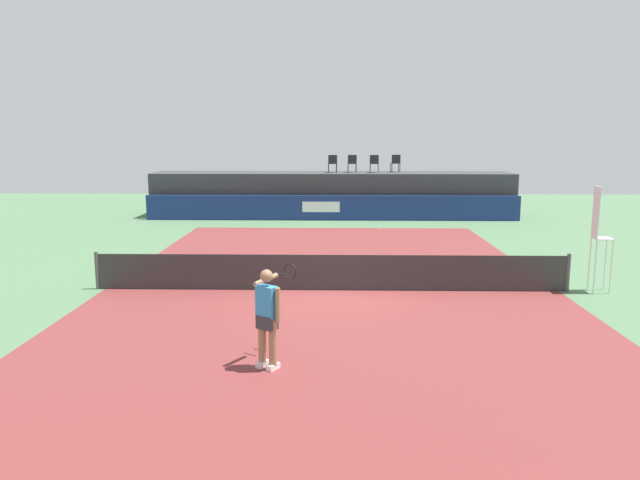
{
  "coord_description": "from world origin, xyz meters",
  "views": [
    {
      "loc": [
        0.08,
        -15.6,
        4.02
      ],
      "look_at": [
        -0.32,
        2.0,
        1.0
      ],
      "focal_mm": 34.11,
      "sensor_mm": 36.0,
      "label": 1
    }
  ],
  "objects_px": {
    "spectator_chair_right": "(396,162)",
    "tennis_player": "(268,315)",
    "umpire_chair": "(598,232)",
    "spectator_chair_far_left": "(333,163)",
    "spectator_chair_center": "(374,163)",
    "tennis_ball": "(379,229)",
    "net_post_far": "(568,273)",
    "spectator_chair_left": "(352,163)",
    "net_post_near": "(97,270)"
  },
  "relations": [
    {
      "from": "spectator_chair_right",
      "to": "tennis_player",
      "type": "bearing_deg",
      "value": -101.52
    },
    {
      "from": "umpire_chair",
      "to": "spectator_chair_far_left",
      "type": "bearing_deg",
      "value": 114.65
    },
    {
      "from": "spectator_chair_center",
      "to": "tennis_ball",
      "type": "relative_size",
      "value": 13.06
    },
    {
      "from": "spectator_chair_center",
      "to": "net_post_far",
      "type": "bearing_deg",
      "value": -74.76
    },
    {
      "from": "spectator_chair_left",
      "to": "spectator_chair_right",
      "type": "bearing_deg",
      "value": 8.82
    },
    {
      "from": "spectator_chair_far_left",
      "to": "net_post_far",
      "type": "height_order",
      "value": "spectator_chair_far_left"
    },
    {
      "from": "net_post_far",
      "to": "tennis_ball",
      "type": "relative_size",
      "value": 14.71
    },
    {
      "from": "net_post_far",
      "to": "tennis_ball",
      "type": "height_order",
      "value": "net_post_far"
    },
    {
      "from": "spectator_chair_center",
      "to": "net_post_near",
      "type": "xyz_separation_m",
      "value": [
        -8.3,
        -15.04,
        -2.19
      ]
    },
    {
      "from": "umpire_chair",
      "to": "tennis_ball",
      "type": "bearing_deg",
      "value": 115.16
    },
    {
      "from": "spectator_chair_far_left",
      "to": "spectator_chair_center",
      "type": "distance_m",
      "value": 2.09
    },
    {
      "from": "net_post_far",
      "to": "tennis_player",
      "type": "height_order",
      "value": "tennis_player"
    },
    {
      "from": "spectator_chair_far_left",
      "to": "net_post_near",
      "type": "height_order",
      "value": "spectator_chair_far_left"
    },
    {
      "from": "spectator_chair_far_left",
      "to": "net_post_far",
      "type": "distance_m",
      "value": 16.4
    },
    {
      "from": "tennis_player",
      "to": "spectator_chair_far_left",
      "type": "bearing_deg",
      "value": 87.01
    },
    {
      "from": "tennis_player",
      "to": "spectator_chair_center",
      "type": "bearing_deg",
      "value": 81.25
    },
    {
      "from": "spectator_chair_center",
      "to": "tennis_ball",
      "type": "height_order",
      "value": "spectator_chair_center"
    },
    {
      "from": "spectator_chair_left",
      "to": "umpire_chair",
      "type": "height_order",
      "value": "spectator_chair_left"
    },
    {
      "from": "spectator_chair_center",
      "to": "umpire_chair",
      "type": "distance_m",
      "value": 15.83
    },
    {
      "from": "spectator_chair_far_left",
      "to": "spectator_chair_left",
      "type": "xyz_separation_m",
      "value": [
        0.98,
        0.09,
        0.0
      ]
    },
    {
      "from": "spectator_chair_right",
      "to": "net_post_far",
      "type": "bearing_deg",
      "value": -79.05
    },
    {
      "from": "net_post_far",
      "to": "tennis_player",
      "type": "relative_size",
      "value": 0.56
    },
    {
      "from": "umpire_chair",
      "to": "tennis_player",
      "type": "distance_m",
      "value": 9.68
    },
    {
      "from": "net_post_near",
      "to": "tennis_ball",
      "type": "distance_m",
      "value": 13.25
    },
    {
      "from": "spectator_chair_center",
      "to": "net_post_far",
      "type": "distance_m",
      "value": 15.75
    },
    {
      "from": "tennis_player",
      "to": "tennis_ball",
      "type": "distance_m",
      "value": 16.15
    },
    {
      "from": "spectator_chair_far_left",
      "to": "umpire_chair",
      "type": "relative_size",
      "value": 0.32
    },
    {
      "from": "spectator_chair_right",
      "to": "net_post_near",
      "type": "distance_m",
      "value": 18.23
    },
    {
      "from": "spectator_chair_far_left",
      "to": "spectator_chair_center",
      "type": "height_order",
      "value": "same"
    },
    {
      "from": "umpire_chair",
      "to": "net_post_near",
      "type": "height_order",
      "value": "umpire_chair"
    },
    {
      "from": "spectator_chair_center",
      "to": "net_post_near",
      "type": "relative_size",
      "value": 0.89
    },
    {
      "from": "umpire_chair",
      "to": "tennis_ball",
      "type": "distance_m",
      "value": 11.54
    },
    {
      "from": "spectator_chair_right",
      "to": "net_post_far",
      "type": "xyz_separation_m",
      "value": [
        2.99,
        -15.46,
        -2.19
      ]
    },
    {
      "from": "spectator_chair_left",
      "to": "tennis_ball",
      "type": "relative_size",
      "value": 13.06
    },
    {
      "from": "umpire_chair",
      "to": "tennis_ball",
      "type": "xyz_separation_m",
      "value": [
        -4.86,
        10.35,
        -1.55
      ]
    },
    {
      "from": "spectator_chair_far_left",
      "to": "net_post_near",
      "type": "distance_m",
      "value": 16.41
    },
    {
      "from": "spectator_chair_center",
      "to": "net_post_near",
      "type": "distance_m",
      "value": 17.32
    },
    {
      "from": "spectator_chair_center",
      "to": "spectator_chair_right",
      "type": "distance_m",
      "value": 1.18
    },
    {
      "from": "spectator_chair_left",
      "to": "spectator_chair_center",
      "type": "distance_m",
      "value": 1.11
    },
    {
      "from": "spectator_chair_left",
      "to": "umpire_chair",
      "type": "xyz_separation_m",
      "value": [
        5.91,
        -15.11,
        -1.11
      ]
    },
    {
      "from": "spectator_chair_left",
      "to": "spectator_chair_center",
      "type": "xyz_separation_m",
      "value": [
        1.1,
        -0.07,
        0.0
      ]
    },
    {
      "from": "spectator_chair_left",
      "to": "spectator_chair_right",
      "type": "height_order",
      "value": "same"
    },
    {
      "from": "tennis_ball",
      "to": "spectator_chair_left",
      "type": "bearing_deg",
      "value": 102.45
    },
    {
      "from": "spectator_chair_far_left",
      "to": "tennis_ball",
      "type": "bearing_deg",
      "value": -66.48
    },
    {
      "from": "net_post_near",
      "to": "tennis_ball",
      "type": "xyz_separation_m",
      "value": [
        8.25,
        10.36,
        -0.46
      ]
    },
    {
      "from": "spectator_chair_right",
      "to": "net_post_far",
      "type": "relative_size",
      "value": 0.89
    },
    {
      "from": "net_post_far",
      "to": "tennis_ball",
      "type": "bearing_deg",
      "value": 111.85
    },
    {
      "from": "net_post_far",
      "to": "tennis_ball",
      "type": "distance_m",
      "value": 11.17
    },
    {
      "from": "spectator_chair_left",
      "to": "net_post_far",
      "type": "height_order",
      "value": "spectator_chair_left"
    },
    {
      "from": "tennis_ball",
      "to": "tennis_player",
      "type": "bearing_deg",
      "value": -101.09
    }
  ]
}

